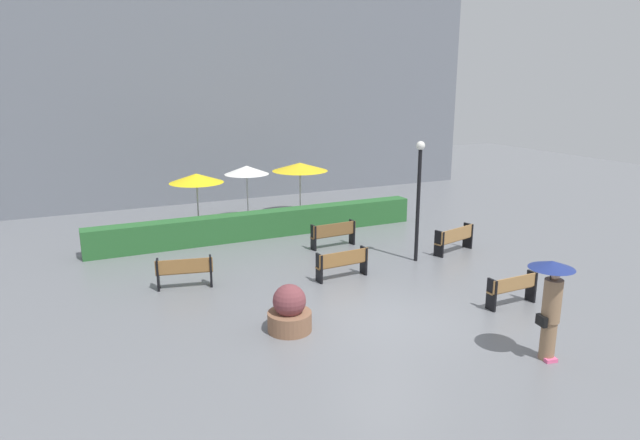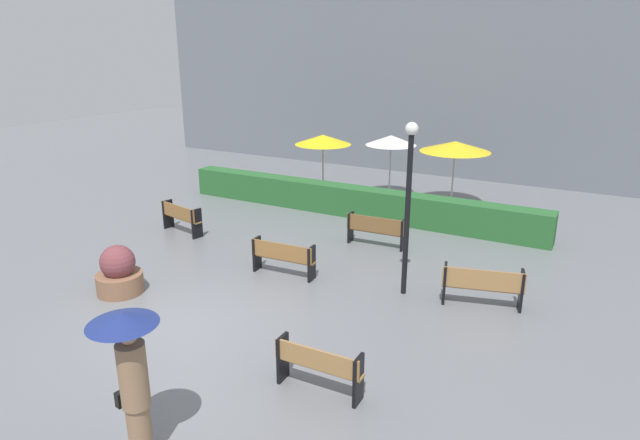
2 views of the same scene
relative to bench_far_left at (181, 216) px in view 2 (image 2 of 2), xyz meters
name	(u,v)px [view 2 (image 2 of 2)]	position (x,y,z in m)	size (l,w,h in m)	color
ground_plane	(188,326)	(4.08, -4.28, -0.53)	(60.00, 60.00, 0.00)	slate
bench_far_left	(181,216)	(0.00, 0.00, 0.00)	(1.60, 0.66, 0.89)	olive
bench_back_row	(376,229)	(5.60, 1.77, 0.00)	(1.70, 0.43, 0.89)	brown
bench_near_right	(318,365)	(7.46, -4.94, -0.02)	(1.51, 0.35, 0.84)	#9E7242
bench_far_right	(483,285)	(9.08, -0.55, -0.01)	(1.74, 0.78, 0.89)	#9E7242
bench_mid_center	(283,256)	(4.40, -1.21, -0.02)	(1.67, 0.43, 0.87)	olive
pedestrian_with_umbrella	(131,370)	(6.02, -7.40, 0.86)	(0.93, 0.93, 2.19)	#8C6B4C
planter_pot	(119,273)	(1.64, -3.83, -0.04)	(1.04, 1.04, 1.14)	brown
lamp_post	(408,192)	(7.36, -0.73, 1.87)	(0.28, 0.28, 3.91)	black
patio_umbrella_yellow	(323,140)	(1.74, 5.75, 1.61)	(2.06, 2.06, 2.32)	silver
patio_umbrella_white	(391,140)	(4.03, 6.67, 1.64)	(1.83, 1.83, 2.34)	silver
patio_umbrella_yellow_far	(455,147)	(6.38, 6.59, 1.63)	(2.38, 2.38, 2.33)	silver
hedge_strip	(352,201)	(3.74, 4.12, -0.04)	(12.56, 0.70, 0.97)	#28602D
building_facade	(441,31)	(4.08, 11.72, 5.47)	(28.00, 1.20, 12.00)	slate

